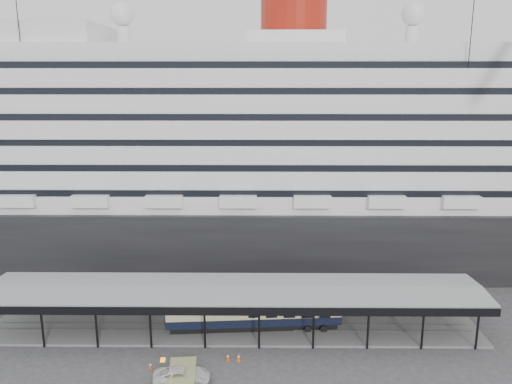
# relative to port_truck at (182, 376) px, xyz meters

# --- Properties ---
(ground) EXTENTS (200.00, 200.00, 0.00)m
(ground) POSITION_rel_port_truck_xyz_m (4.40, 5.44, -0.75)
(ground) COLOR #353537
(ground) RESTS_ON ground
(cruise_ship) EXTENTS (130.00, 30.00, 43.90)m
(cruise_ship) POSITION_rel_port_truck_xyz_m (4.45, 37.44, 17.60)
(cruise_ship) COLOR black
(cruise_ship) RESTS_ON ground
(platform_canopy) EXTENTS (56.00, 9.18, 5.30)m
(platform_canopy) POSITION_rel_port_truck_xyz_m (4.40, 10.44, 1.62)
(platform_canopy) COLOR slate
(platform_canopy) RESTS_ON ground
(port_truck) EXTENTS (5.56, 2.93, 1.49)m
(port_truck) POSITION_rel_port_truck_xyz_m (0.00, 0.00, 0.00)
(port_truck) COLOR silver
(port_truck) RESTS_ON ground
(pullman_carriage) EXTENTS (19.92, 3.96, 19.43)m
(pullman_carriage) POSITION_rel_port_truck_xyz_m (6.71, 10.44, 1.64)
(pullman_carriage) COLOR black
(pullman_carriage) RESTS_ON ground
(traffic_cone_left) EXTENTS (0.36, 0.36, 0.67)m
(traffic_cone_left) POSITION_rel_port_truck_xyz_m (-3.52, 2.38, -0.41)
(traffic_cone_left) COLOR #E9480C
(traffic_cone_left) RESTS_ON ground
(traffic_cone_mid) EXTENTS (0.40, 0.40, 0.67)m
(traffic_cone_mid) POSITION_rel_port_truck_xyz_m (4.09, 4.01, -0.41)
(traffic_cone_mid) COLOR #E2430C
(traffic_cone_mid) RESTS_ON ground
(traffic_cone_right) EXTENTS (0.51, 0.51, 0.78)m
(traffic_cone_right) POSITION_rel_port_truck_xyz_m (5.19, 3.87, -0.36)
(traffic_cone_right) COLOR #EA510D
(traffic_cone_right) RESTS_ON ground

